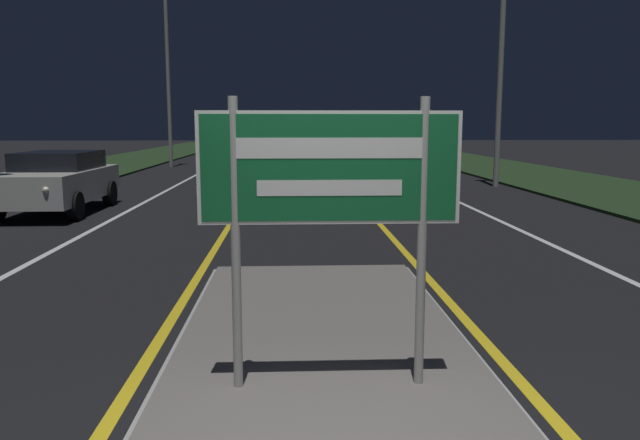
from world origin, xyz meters
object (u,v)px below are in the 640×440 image
object	(u,v)px
streetlight_left_far	(166,32)
car_receding_2	(390,146)
highway_sign	(330,184)
car_receding_1	(358,157)
car_receding_0	(395,170)
car_approaching_0	(57,180)

from	to	relation	value
streetlight_left_far	car_receding_2	distance (m)	15.56
highway_sign	car_receding_1	world-z (taller)	highway_sign
car_receding_0	car_approaching_0	world-z (taller)	car_receding_0
streetlight_left_far	car_receding_1	world-z (taller)	streetlight_left_far
car_receding_0	highway_sign	bearing A→B (deg)	-101.58
streetlight_left_far	car_receding_0	size ratio (longest dim) A/B	2.22
car_receding_0	car_receding_2	bearing A→B (deg)	81.38
streetlight_left_far	car_approaching_0	world-z (taller)	streetlight_left_far
highway_sign	car_approaching_0	bearing A→B (deg)	119.10
car_receding_1	car_receding_2	size ratio (longest dim) A/B	0.87
highway_sign	car_receding_0	bearing A→B (deg)	78.42
highway_sign	car_receding_2	world-z (taller)	highway_sign
streetlight_left_far	car_receding_2	bearing A→B (deg)	33.61
highway_sign	car_receding_0	size ratio (longest dim) A/B	0.48
highway_sign	car_receding_2	distance (m)	34.96
streetlight_left_far	car_receding_0	world-z (taller)	streetlight_left_far
highway_sign	car_approaching_0	size ratio (longest dim) A/B	0.51
car_receding_2	car_approaching_0	bearing A→B (deg)	-115.85
car_receding_0	car_receding_1	world-z (taller)	car_receding_0
car_receding_2	car_approaching_0	distance (m)	26.77
car_receding_1	car_approaching_0	bearing A→B (deg)	-126.04
highway_sign	car_receding_0	world-z (taller)	highway_sign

